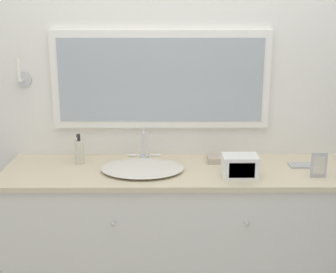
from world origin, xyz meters
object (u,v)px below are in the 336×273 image
at_px(appliance_box, 240,166).
at_px(picture_frame, 319,165).
at_px(sink_basin, 143,167).
at_px(soap_bottle, 79,151).

height_order(appliance_box, picture_frame, picture_frame).
xyz_separation_m(sink_basin, soap_bottle, (-0.39, 0.13, 0.06)).
relative_size(sink_basin, appliance_box, 2.43).
height_order(sink_basin, picture_frame, sink_basin).
bearing_deg(soap_bottle, appliance_box, -14.51).
bearing_deg(sink_basin, soap_bottle, 161.53).
relative_size(sink_basin, picture_frame, 3.33).
bearing_deg(picture_frame, appliance_box, 179.29).
bearing_deg(appliance_box, picture_frame, -0.71).
height_order(soap_bottle, picture_frame, soap_bottle).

